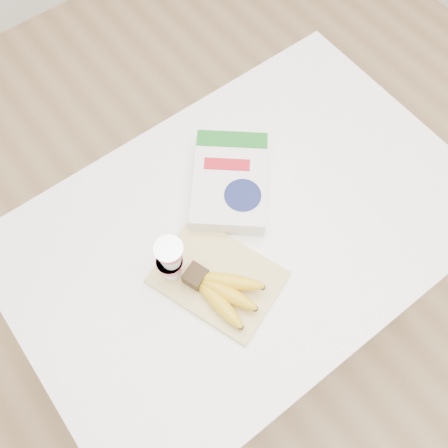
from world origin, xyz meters
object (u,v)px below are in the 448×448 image
Objects in this scene: bananas at (222,290)px; yogurt_stack at (170,260)px; cutting_board at (218,277)px; cereal_box at (230,182)px; table at (240,283)px.

yogurt_stack reaches higher than bananas.
cereal_box reaches higher than cutting_board.
yogurt_stack reaches higher than cutting_board.
yogurt_stack is at bearing 179.75° from table.
yogurt_stack is (-0.21, 0.00, 0.52)m from table.
cutting_board reaches higher than table.
table is 7.88× the size of yogurt_stack.
table is 0.47m from cereal_box.
cutting_board is 0.05m from bananas.
cutting_board is 0.13m from yogurt_stack.
cutting_board is 1.88× the size of yogurt_stack.
yogurt_stack is (-0.08, 0.07, 0.09)m from cutting_board.
bananas reaches higher than cutting_board.
yogurt_stack reaches higher than table.
table is 4.18× the size of cutting_board.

